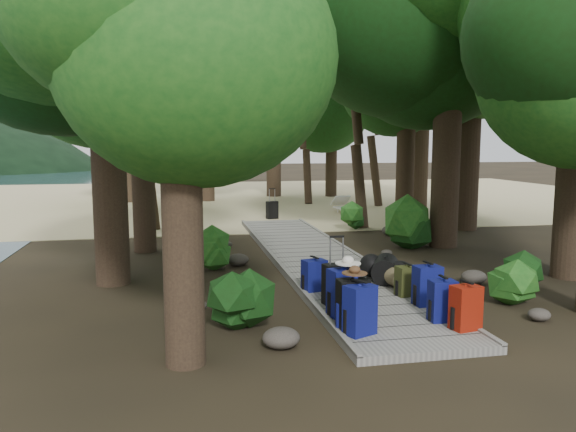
{
  "coord_description": "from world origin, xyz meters",
  "views": [
    {
      "loc": [
        -3.08,
        -11.16,
        2.68
      ],
      "look_at": [
        -0.56,
        1.42,
        1.0
      ],
      "focal_mm": 35.0,
      "sensor_mm": 36.0,
      "label": 1
    }
  ],
  "objects": [
    {
      "name": "backpack_left_c",
      "position": [
        -0.69,
        -3.39,
        0.51
      ],
      "size": [
        0.48,
        0.39,
        0.79
      ],
      "primitive_type": null,
      "rotation": [
        0.0,
        0.0,
        0.24
      ],
      "color": "navy",
      "rests_on": "boardwalk"
    },
    {
      "name": "hat_brown",
      "position": [
        -0.69,
        -3.93,
        0.94
      ],
      "size": [
        0.36,
        0.36,
        0.11
      ],
      "primitive_type": null,
      "color": "#51351E",
      "rests_on": "backpack_left_b"
    },
    {
      "name": "tree_left_c",
      "position": [
        -3.87,
        2.97,
        3.94
      ],
      "size": [
        4.54,
        4.54,
        7.89
      ],
      "primitive_type": null,
      "color": "black",
      "rests_on": "ground"
    },
    {
      "name": "shrub_right_b",
      "position": [
        2.63,
        2.04,
        0.58
      ],
      "size": [
        1.29,
        1.29,
        1.16
      ],
      "primitive_type": null,
      "color": "#185018",
      "rests_on": "ground"
    },
    {
      "name": "rock_left_a",
      "position": [
        -1.78,
        -4.19,
        0.14
      ],
      "size": [
        0.5,
        0.45,
        0.28
      ],
      "primitive_type": null,
      "color": "#4C473F",
      "rests_on": "ground"
    },
    {
      "name": "rock_left_b",
      "position": [
        -2.79,
        -2.32,
        0.09
      ],
      "size": [
        0.31,
        0.28,
        0.17
      ],
      "primitive_type": null,
      "color": "#4C473F",
      "rests_on": "ground"
    },
    {
      "name": "rock_right_c",
      "position": [
        1.8,
        1.25,
        0.08
      ],
      "size": [
        0.27,
        0.25,
        0.15
      ],
      "primitive_type": null,
      "color": "#4C473F",
      "rests_on": "ground"
    },
    {
      "name": "backpack_left_a",
      "position": [
        -0.7,
        -4.2,
        0.49
      ],
      "size": [
        0.48,
        0.42,
        0.75
      ],
      "primitive_type": null,
      "rotation": [
        0.0,
        0.0,
        0.42
      ],
      "color": "navy",
      "rests_on": "boardwalk"
    },
    {
      "name": "backpack_right_d",
      "position": [
        0.7,
        -2.52,
        0.4
      ],
      "size": [
        0.39,
        0.31,
        0.55
      ],
      "primitive_type": null,
      "rotation": [
        0.0,
        0.0,
        0.13
      ],
      "color": "#3D3D16",
      "rests_on": "boardwalk"
    },
    {
      "name": "palm_right_a",
      "position": [
        2.8,
        5.77,
        3.93
      ],
      "size": [
        4.61,
        4.61,
        7.85
      ],
      "primitive_type": null,
      "color": "#124114",
      "rests_on": "ground"
    },
    {
      "name": "shrub_right_a",
      "position": [
        2.55,
        -2.95,
        0.41
      ],
      "size": [
        0.92,
        0.92,
        0.83
      ],
      "primitive_type": null,
      "color": "#185018",
      "rests_on": "ground"
    },
    {
      "name": "tree_back_c",
      "position": [
        4.51,
        15.83,
        4.03
      ],
      "size": [
        4.48,
        4.48,
        8.07
      ],
      "primitive_type": null,
      "color": "black",
      "rests_on": "ground"
    },
    {
      "name": "tree_right_d",
      "position": [
        5.7,
        4.67,
        5.1
      ],
      "size": [
        5.57,
        5.57,
        10.21
      ],
      "primitive_type": null,
      "color": "black",
      "rests_on": "ground"
    },
    {
      "name": "duffel_right_khaki",
      "position": [
        0.8,
        -2.08,
        0.31
      ],
      "size": [
        0.55,
        0.67,
        0.38
      ],
      "primitive_type": null,
      "rotation": [
        0.0,
        0.0,
        0.33
      ],
      "color": "#796446",
      "rests_on": "boardwalk"
    },
    {
      "name": "palm_right_b",
      "position": [
        5.3,
        11.53,
        4.47
      ],
      "size": [
        4.62,
        4.62,
        8.93
      ],
      "primitive_type": null,
      "color": "#124114",
      "rests_on": "ground"
    },
    {
      "name": "rock_right_d",
      "position": [
        3.01,
        4.0,
        0.15
      ],
      "size": [
        0.55,
        0.49,
        0.3
      ],
      "primitive_type": null,
      "color": "#4C473F",
      "rests_on": "ground"
    },
    {
      "name": "shrub_right_c",
      "position": [
        2.17,
        5.27,
        0.37
      ],
      "size": [
        0.82,
        0.82,
        0.74
      ],
      "primitive_type": null,
      "color": "#185018",
      "rests_on": "ground"
    },
    {
      "name": "duffel_right_black",
      "position": [
        0.68,
        -1.55,
        0.36
      ],
      "size": [
        0.74,
        0.88,
        0.47
      ],
      "primitive_type": null,
      "rotation": [
        0.0,
        0.0,
        -0.42
      ],
      "color": "black",
      "rests_on": "boardwalk"
    },
    {
      "name": "tree_left_b",
      "position": [
        -4.3,
        -0.21,
        4.59
      ],
      "size": [
        5.1,
        5.1,
        9.18
      ],
      "primitive_type": null,
      "color": "black",
      "rests_on": "ground"
    },
    {
      "name": "backpack_left_b",
      "position": [
        -0.73,
        -3.97,
        0.5
      ],
      "size": [
        0.42,
        0.3,
        0.77
      ],
      "primitive_type": null,
      "rotation": [
        0.0,
        0.0,
        0.01
      ],
      "color": "black",
      "rests_on": "boardwalk"
    },
    {
      "name": "suitcase_on_boardwalk",
      "position": [
        -0.61,
        -2.76,
        0.45
      ],
      "size": [
        0.46,
        0.31,
        0.65
      ],
      "primitive_type": null,
      "rotation": [
        0.0,
        0.0,
        0.21
      ],
      "color": "black",
      "rests_on": "boardwalk"
    },
    {
      "name": "backpack_left_d",
      "position": [
        -0.75,
        -1.89,
        0.42
      ],
      "size": [
        0.45,
        0.37,
        0.6
      ],
      "primitive_type": null,
      "rotation": [
        0.0,
        0.0,
        0.24
      ],
      "color": "navy",
      "rests_on": "boardwalk"
    },
    {
      "name": "rock_right_b",
      "position": [
        2.45,
        -1.61,
        0.13
      ],
      "size": [
        0.49,
        0.44,
        0.27
      ],
      "primitive_type": null,
      "color": "#4C473F",
      "rests_on": "ground"
    },
    {
      "name": "tree_right_e",
      "position": [
        4.61,
        6.87,
        4.44
      ],
      "size": [
        4.93,
        4.93,
        8.88
      ],
      "primitive_type": null,
      "color": "black",
      "rests_on": "ground"
    },
    {
      "name": "backpack_right_c",
      "position": [
        0.79,
        -3.1,
        0.47
      ],
      "size": [
        0.43,
        0.32,
        0.7
      ],
      "primitive_type": null,
      "rotation": [
        0.0,
        0.0,
        0.06
      ],
      "color": "navy",
      "rests_on": "boardwalk"
    },
    {
      "name": "ground",
      "position": [
        0.0,
        0.0,
        0.0
      ],
      "size": [
        120.0,
        120.0,
        0.0
      ],
      "primitive_type": "plane",
      "color": "#2F2617",
      "rests_on": "ground"
    },
    {
      "name": "tree_back_b",
      "position": [
        1.72,
        16.46,
        5.2
      ],
      "size": [
        5.83,
        5.83,
        10.4
      ],
      "primitive_type": null,
      "color": "black",
      "rests_on": "ground"
    },
    {
      "name": "rock_left_c",
      "position": [
        -1.79,
        0.88,
        0.13
      ],
      "size": [
        0.48,
        0.43,
        0.26
      ],
      "primitive_type": null,
      "color": "#4C473F",
      "rests_on": "ground"
    },
    {
      "name": "backpack_right_a",
      "position": [
        0.79,
        -4.3,
        0.46
      ],
      "size": [
        0.43,
        0.34,
        0.68
      ],
      "primitive_type": null,
      "rotation": [
        0.0,
        0.0,
        0.2
      ],
      "color": "#901103",
      "rests_on": "boardwalk"
    },
    {
      "name": "tree_right_f",
      "position": [
        6.17,
        9.3,
        5.64
      ],
      "size": [
        6.32,
        6.32,
        11.28
      ],
      "primitive_type": null,
      "color": "black",
      "rests_on": "ground"
    },
    {
      "name": "shrub_left_c",
      "position": [
        -2.9,
        4.59,
        0.54
      ],
      "size": [
        1.2,
        1.2,
        1.08
      ],
      "primitive_type": null,
      "color": "#185018",
      "rests_on": "ground"
    },
    {
      "name": "rock_right_a",
      "position": [
        2.27,
        -3.84,
        0.09
      ],
      "size": [
        0.34,
        0.31,
        0.19
      ],
      "primitive_type": null,
      "color": "#4C473F",
      "rests_on": "ground"
    },
    {
      "name": "sand_beach",
      "position": [
        0.0,
        16.0,
        0.01
      ],
      "size": [
        40.0,
        22.0,
        0.02
      ],
      "primitive_type": "cube",
      "color": "tan",
      "rests_on": "ground"
    },
    {
      "name": "tree_right_c",
      "position": [
        3.69,
        2.14,
        5.06
      ],
      "size": [
        5.84,
        5.84,
        10.11
      ],
      "primitive_type": null,
      "color": "black",
      "rests_on": "ground"
    },
    {
      "name": "tree_left_a",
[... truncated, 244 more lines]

